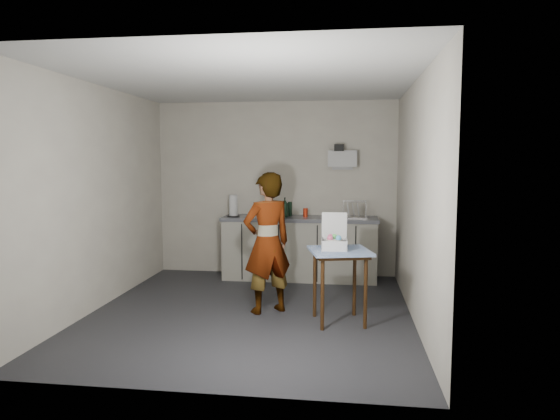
# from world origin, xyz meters

# --- Properties ---
(ground) EXTENTS (4.00, 4.00, 0.00)m
(ground) POSITION_xyz_m (0.00, 0.00, 0.00)
(ground) COLOR #27272C
(ground) RESTS_ON ground
(wall_back) EXTENTS (3.60, 0.02, 2.60)m
(wall_back) POSITION_xyz_m (0.00, 1.99, 1.30)
(wall_back) COLOR beige
(wall_back) RESTS_ON ground
(wall_right) EXTENTS (0.02, 4.00, 2.60)m
(wall_right) POSITION_xyz_m (1.79, 0.00, 1.30)
(wall_right) COLOR beige
(wall_right) RESTS_ON ground
(wall_left) EXTENTS (0.02, 4.00, 2.60)m
(wall_left) POSITION_xyz_m (-1.79, 0.00, 1.30)
(wall_left) COLOR beige
(wall_left) RESTS_ON ground
(ceiling) EXTENTS (3.60, 4.00, 0.01)m
(ceiling) POSITION_xyz_m (0.00, 0.00, 2.60)
(ceiling) COLOR white
(ceiling) RESTS_ON wall_back
(kitchen_counter) EXTENTS (2.24, 0.62, 0.91)m
(kitchen_counter) POSITION_xyz_m (0.40, 1.70, 0.43)
(kitchen_counter) COLOR black
(kitchen_counter) RESTS_ON ground
(wall_shelf) EXTENTS (0.42, 0.18, 0.37)m
(wall_shelf) POSITION_xyz_m (1.00, 1.92, 1.75)
(wall_shelf) COLOR silver
(wall_shelf) RESTS_ON ground
(side_table) EXTENTS (0.74, 0.74, 0.79)m
(side_table) POSITION_xyz_m (1.00, -0.22, 0.69)
(side_table) COLOR #37220C
(side_table) RESTS_ON ground
(standing_man) EXTENTS (0.70, 0.65, 1.60)m
(standing_man) POSITION_xyz_m (0.18, 0.05, 0.80)
(standing_man) COLOR #B2A593
(standing_man) RESTS_ON ground
(soap_bottle) EXTENTS (0.12, 0.12, 0.28)m
(soap_bottle) POSITION_xyz_m (0.19, 1.65, 1.05)
(soap_bottle) COLOR black
(soap_bottle) RESTS_ON kitchen_counter
(soda_can) EXTENTS (0.07, 0.07, 0.13)m
(soda_can) POSITION_xyz_m (0.48, 1.70, 0.97)
(soda_can) COLOR red
(soda_can) RESTS_ON kitchen_counter
(dark_bottle) EXTENTS (0.06, 0.06, 0.21)m
(dark_bottle) POSITION_xyz_m (0.25, 1.77, 1.02)
(dark_bottle) COLOR black
(dark_bottle) RESTS_ON kitchen_counter
(paper_towel) EXTENTS (0.18, 0.18, 0.32)m
(paper_towel) POSITION_xyz_m (-0.56, 1.61, 1.06)
(paper_towel) COLOR black
(paper_towel) RESTS_ON kitchen_counter
(dish_rack) EXTENTS (0.35, 0.26, 0.25)m
(dish_rack) POSITION_xyz_m (1.17, 1.68, 0.97)
(dish_rack) COLOR silver
(dish_rack) RESTS_ON kitchen_counter
(bakery_box) EXTENTS (0.28, 0.29, 0.38)m
(bakery_box) POSITION_xyz_m (0.94, -0.20, 0.87)
(bakery_box) COLOR silver
(bakery_box) RESTS_ON side_table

